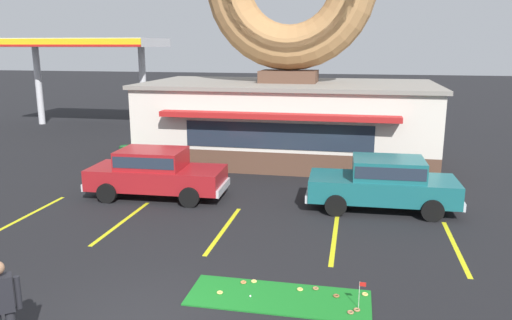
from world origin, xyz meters
The scene contains 23 objects.
donut_shop_building centered at (0.76, 13.94, 3.74)m, with size 12.30×6.75×10.96m.
putting_mat centered at (2.29, 1.54, 0.01)m, with size 3.63×1.29×0.03m, color #197523.
mini_donut_near_left centered at (3.71, 1.21, 0.05)m, with size 0.13×0.13×0.04m, color #A5724C.
mini_donut_near_right centered at (1.47, 1.99, 0.05)m, with size 0.13×0.13×0.04m, color #D17F47.
mini_donut_mid_left centered at (1.68, 2.08, 0.05)m, with size 0.13×0.13×0.04m, color #E5C666.
mini_donut_mid_centre centered at (2.99, 2.02, 0.05)m, with size 0.13×0.13×0.04m, color #A5724C.
mini_donut_mid_right centered at (1.10, 1.46, 0.05)m, with size 0.13×0.13×0.04m, color #E5C666.
mini_donut_far_left centered at (3.99, 1.97, 0.05)m, with size 0.13×0.13×0.04m, color #E5C666.
mini_donut_far_centre centered at (2.68, 1.92, 0.05)m, with size 0.13×0.13×0.04m, color #E5C666.
mini_donut_far_right centered at (3.42, 1.79, 0.05)m, with size 0.13×0.13×0.04m, color brown.
mini_donut_extra centered at (3.83, 1.32, 0.05)m, with size 0.13×0.13×0.04m, color #A5724C.
golf_ball centered at (1.74, 1.43, 0.05)m, with size 0.04×0.04×0.04m, color white.
putting_flag_pin centered at (3.90, 1.43, 0.44)m, with size 0.13×0.01×0.55m.
car_red centered at (-2.75, 7.51, 0.87)m, with size 4.62×2.10×1.60m.
car_teal centered at (4.58, 7.68, 0.87)m, with size 4.60×2.07×1.60m.
pedestrian_leather_jacket_man centered at (-1.72, -1.21, 0.92)m, with size 0.49×0.42×1.67m.
trash_bin centered at (-5.35, 10.76, 0.50)m, with size 0.57×0.57×0.97m.
gas_station_canopy centered at (-12.46, 20.73, 4.86)m, with size 9.00×4.46×5.30m.
parking_stripe_far_left centered at (-5.76, 5.00, 0.00)m, with size 0.12×3.60×0.01m, color yellow.
parking_stripe_left centered at (-2.76, 5.00, 0.00)m, with size 0.12×3.60×0.01m, color yellow.
parking_stripe_mid_left centered at (0.24, 5.00, 0.00)m, with size 0.12×3.60×0.01m, color yellow.
parking_stripe_centre centered at (3.24, 5.00, 0.00)m, with size 0.12×3.60×0.01m, color yellow.
parking_stripe_mid_right centered at (6.24, 5.00, 0.00)m, with size 0.12×3.60×0.01m, color yellow.
Camera 1 is at (3.65, -7.43, 4.95)m, focal length 35.00 mm.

